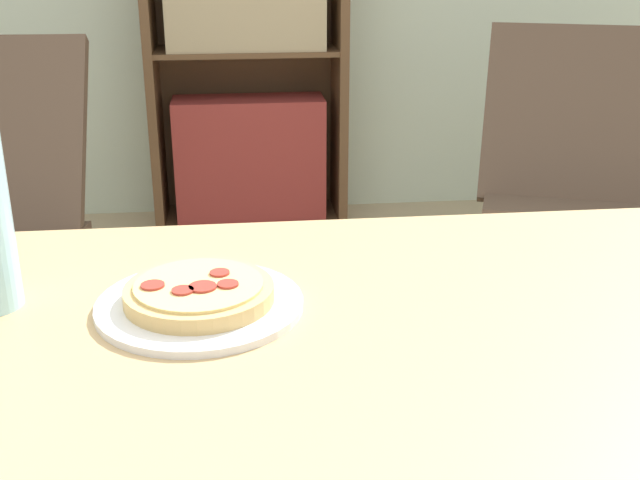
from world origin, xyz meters
TOP-DOWN VIEW (x-y plane):
  - dining_table at (0.07, -0.01)m, footprint 1.39×0.71m
  - pizza_on_plate at (-0.14, 0.05)m, footprint 0.25×0.25m
  - lounge_chair_far at (1.02, 1.51)m, footprint 0.83×0.93m
  - bookshelf at (-0.02, 2.44)m, footprint 0.80×0.32m

SIDE VIEW (x-z plane):
  - lounge_chair_far at x=1.02m, z-range -0.15..0.73m
  - dining_table at x=0.07m, z-range 0.27..1.02m
  - bookshelf at x=-0.02m, z-range -0.06..1.39m
  - pizza_on_plate at x=-0.14m, z-range 0.74..0.78m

